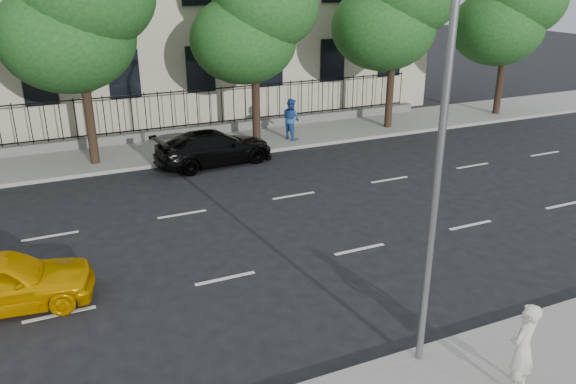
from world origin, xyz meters
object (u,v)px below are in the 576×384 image
street_light (424,107)px  woman_near (522,348)px  yellow_taxi (1,282)px  black_sedan (214,148)px

street_light → woman_near: size_ratio=4.44×
street_light → woman_near: street_light is taller
yellow_taxi → woman_near: woman_near is taller
yellow_taxi → woman_near: bearing=-122.6°
black_sedan → woman_near: woman_near is taller
yellow_taxi → black_sedan: size_ratio=0.84×
black_sedan → woman_near: bearing=177.4°
street_light → yellow_taxi: size_ratio=1.96×
yellow_taxi → black_sedan: (7.64, 8.17, 0.01)m
black_sedan → woman_near: size_ratio=2.69×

